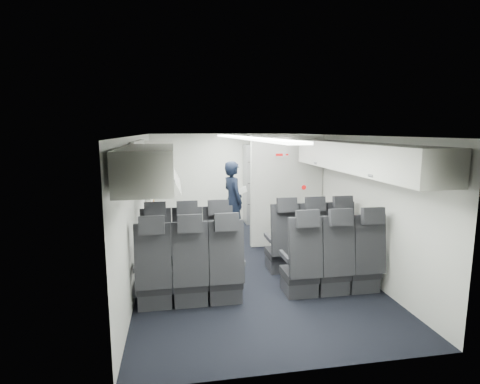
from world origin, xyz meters
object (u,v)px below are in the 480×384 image
object	(u,v)px
seat_row_mid	(264,269)
flight_attendant	(233,201)
boarding_door	(150,195)
carry_on_bag	(157,159)
seat_row_front	(250,249)
galley_unit	(262,184)

from	to	relation	value
seat_row_mid	flight_attendant	xyz separation A→B (m)	(0.02, 2.77, 0.41)
boarding_door	carry_on_bag	size ratio (longest dim) A/B	5.19
seat_row_front	galley_unit	size ratio (longest dim) A/B	1.75
boarding_door	flight_attendant	world-z (taller)	boarding_door
seat_row_front	galley_unit	bearing A→B (deg)	73.72
seat_row_front	boarding_door	size ratio (longest dim) A/B	1.79
carry_on_bag	flight_attendant	bearing A→B (deg)	68.40
carry_on_bag	seat_row_front	bearing A→B (deg)	14.37
galley_unit	boarding_door	world-z (taller)	galley_unit
galley_unit	carry_on_bag	xyz separation A→B (m)	(-2.33, -3.23, 0.87)
seat_row_front	seat_row_mid	xyz separation A→B (m)	(0.00, -0.90, 0.00)
seat_row_mid	carry_on_bag	bearing A→B (deg)	146.03
galley_unit	carry_on_bag	bearing A→B (deg)	-125.82
carry_on_bag	galley_unit	bearing A→B (deg)	69.72
seat_row_mid	boarding_door	world-z (taller)	boarding_door
galley_unit	boarding_door	bearing A→B (deg)	-155.72
seat_row_mid	carry_on_bag	xyz separation A→B (m)	(-1.38, 0.93, 1.41)
seat_row_mid	carry_on_bag	size ratio (longest dim) A/B	9.30
seat_row_mid	flight_attendant	bearing A→B (deg)	89.64
seat_row_front	flight_attendant	size ratio (longest dim) A/B	2.05
carry_on_bag	seat_row_mid	bearing A→B (deg)	-18.43
boarding_door	galley_unit	bearing A→B (deg)	24.28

